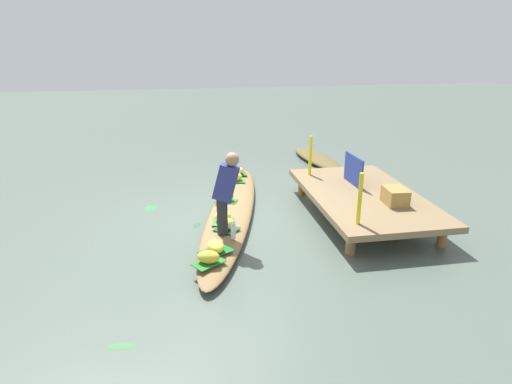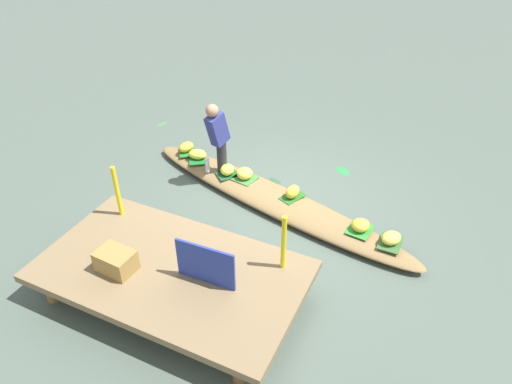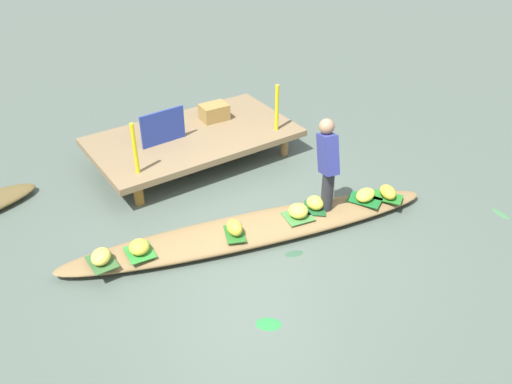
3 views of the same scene
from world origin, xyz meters
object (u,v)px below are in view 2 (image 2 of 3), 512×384
object	(u,v)px
banana_bunch_1	(245,173)
banana_bunch_5	(227,170)
banana_bunch_3	(293,192)
vendor_person	(218,134)
banana_bunch_2	(391,238)
banana_bunch_4	(361,225)
market_banner	(205,265)
vendor_boat	(272,199)
banana_bunch_6	(186,147)
banana_bunch_0	(197,154)
produce_crate	(116,261)
water_bottle	(207,165)

from	to	relation	value
banana_bunch_1	banana_bunch_5	xyz separation A→B (m)	(0.30, 0.02, -0.00)
banana_bunch_3	vendor_person	xyz separation A→B (m)	(1.35, -0.14, 0.60)
banana_bunch_1	banana_bunch_2	bearing A→B (deg)	167.14
banana_bunch_2	banana_bunch_4	distance (m)	0.45
vendor_person	market_banner	world-z (taller)	vendor_person
vendor_boat	market_banner	xyz separation A→B (m)	(-0.15, 2.24, 0.60)
vendor_boat	banana_bunch_5	distance (m)	0.92
banana_bunch_3	banana_bunch_4	size ratio (longest dim) A/B	1.05
banana_bunch_2	banana_bunch_3	xyz separation A→B (m)	(1.59, -0.41, 0.02)
banana_bunch_2	banana_bunch_4	xyz separation A→B (m)	(0.44, -0.09, 0.00)
vendor_boat	banana_bunch_1	distance (m)	0.64
banana_bunch_3	banana_bunch_6	bearing A→B (deg)	-12.28
banana_bunch_0	produce_crate	size ratio (longest dim) A/B	0.71
banana_bunch_1	banana_bunch_3	world-z (taller)	banana_bunch_3
banana_bunch_3	banana_bunch_2	bearing A→B (deg)	165.42
vendor_boat	banana_bunch_3	xyz separation A→B (m)	(-0.31, -0.05, 0.20)
banana_bunch_0	banana_bunch_1	size ratio (longest dim) A/B	1.22
banana_bunch_3	vendor_person	distance (m)	1.48
banana_bunch_3	banana_bunch_4	distance (m)	1.19
banana_bunch_0	banana_bunch_4	distance (m)	3.12
banana_bunch_3	market_banner	distance (m)	2.33
banana_bunch_1	banana_bunch_4	xyz separation A→B (m)	(-2.04, 0.48, -0.01)
banana_bunch_6	produce_crate	size ratio (longest dim) A/B	0.67
banana_bunch_2	banana_bunch_5	world-z (taller)	banana_bunch_5
banana_bunch_6	produce_crate	xyz separation A→B (m)	(-0.98, 3.06, 0.28)
banana_bunch_1	produce_crate	bearing A→B (deg)	83.15
vendor_boat	banana_bunch_5	bearing A→B (deg)	2.45
banana_bunch_3	banana_bunch_4	bearing A→B (deg)	164.11
market_banner	vendor_boat	bearing A→B (deg)	-88.45
water_bottle	banana_bunch_1	bearing A→B (deg)	-172.57
produce_crate	banana_bunch_2	bearing A→B (deg)	-142.42
banana_bunch_1	banana_bunch_3	distance (m)	0.90
banana_bunch_4	banana_bunch_6	xyz separation A→B (m)	(3.35, -0.81, 0.00)
vendor_boat	vendor_person	world-z (taller)	vendor_person
banana_bunch_0	vendor_person	xyz separation A→B (m)	(-0.55, 0.22, 0.62)
banana_bunch_0	banana_bunch_1	bearing A→B (deg)	168.57
water_bottle	produce_crate	world-z (taller)	produce_crate
banana_bunch_3	vendor_person	world-z (taller)	vendor_person
banana_bunch_0	vendor_boat	bearing A→B (deg)	165.60
banana_bunch_2	produce_crate	size ratio (longest dim) A/B	0.64
vendor_person	water_bottle	xyz separation A→B (m)	(0.19, 0.07, -0.58)
banana_bunch_0	water_bottle	bearing A→B (deg)	141.72
vendor_boat	banana_bunch_4	xyz separation A→B (m)	(-1.46, 0.28, 0.18)
banana_bunch_4	vendor_person	world-z (taller)	vendor_person
banana_bunch_1	banana_bunch_6	distance (m)	1.35
banana_bunch_0	produce_crate	xyz separation A→B (m)	(-0.68, 2.93, 0.29)
vendor_person	banana_bunch_4	bearing A→B (deg)	169.38
market_banner	produce_crate	xyz separation A→B (m)	(1.06, 0.28, -0.13)
banana_bunch_0	banana_bunch_5	world-z (taller)	banana_bunch_5
vendor_boat	banana_bunch_2	bearing A→B (deg)	-176.81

